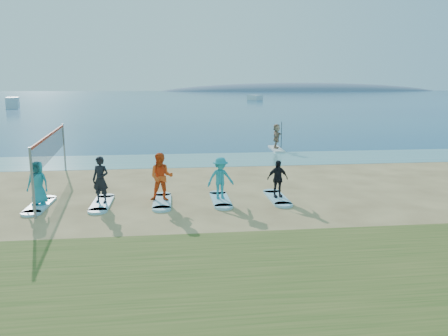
{
  "coord_description": "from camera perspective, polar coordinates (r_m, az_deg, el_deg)",
  "views": [
    {
      "loc": [
        -1.18,
        -15.98,
        4.57
      ],
      "look_at": [
        1.0,
        2.0,
        1.1
      ],
      "focal_mm": 35.0,
      "sensor_mm": 36.0,
      "label": 1
    }
  ],
  "objects": [
    {
      "name": "surfboard_0",
      "position": [
        18.09,
        -22.95,
        -4.52
      ],
      "size": [
        0.7,
        2.2,
        0.09
      ],
      "primitive_type": "cube",
      "color": "#91CBE1",
      "rests_on": "ground"
    },
    {
      "name": "student_0",
      "position": [
        17.89,
        -23.15,
        -1.81
      ],
      "size": [
        0.9,
        0.68,
        1.66
      ],
      "primitive_type": "imported",
      "rotation": [
        0.0,
        0.0,
        -0.2
      ],
      "color": "teal",
      "rests_on": "surfboard_0"
    },
    {
      "name": "surfboard_1",
      "position": [
        17.59,
        -15.67,
        -4.48
      ],
      "size": [
        0.7,
        2.2,
        0.09
      ],
      "primitive_type": "cube",
      "color": "#91CBE1",
      "rests_on": "ground"
    },
    {
      "name": "student_4",
      "position": [
        17.69,
        7.0,
        -1.4
      ],
      "size": [
        0.93,
        0.49,
        1.51
      ],
      "primitive_type": "imported",
      "rotation": [
        0.0,
        0.0,
        0.15
      ],
      "color": "black",
      "rests_on": "surfboard_4"
    },
    {
      "name": "island_ridge",
      "position": [
        330.33,
        10.15,
        9.88
      ],
      "size": [
        220.0,
        56.0,
        18.0
      ],
      "primitive_type": "ellipsoid",
      "color": "slate",
      "rests_on": "ground"
    },
    {
      "name": "paddleboarder",
      "position": [
        31.21,
        6.88,
        4.16
      ],
      "size": [
        1.06,
        1.67,
        1.72
      ],
      "primitive_type": "imported",
      "rotation": [
        0.0,
        0.0,
        1.19
      ],
      "color": "tan",
      "rests_on": "paddleboard"
    },
    {
      "name": "paddleboard",
      "position": [
        31.33,
        6.84,
        2.49
      ],
      "size": [
        0.85,
        3.03,
        0.12
      ],
      "primitive_type": "cube",
      "rotation": [
        0.0,
        0.0,
        -0.05
      ],
      "color": "silver",
      "rests_on": "ground"
    },
    {
      "name": "boat_offshore_a",
      "position": [
        97.27,
        -25.83,
        7.08
      ],
      "size": [
        4.11,
        7.77,
        2.1
      ],
      "primitive_type": "cube",
      "rotation": [
        0.0,
        0.0,
        0.27
      ],
      "color": "silver",
      "rests_on": "ground"
    },
    {
      "name": "boat_offshore_b",
      "position": [
        132.79,
        4.04,
        8.84
      ],
      "size": [
        4.16,
        5.72,
        1.47
      ],
      "primitive_type": "cube",
      "rotation": [
        0.0,
        0.0,
        0.41
      ],
      "color": "silver",
      "rests_on": "ground"
    },
    {
      "name": "student_1",
      "position": [
        17.37,
        -15.82,
        -1.48
      ],
      "size": [
        0.77,
        0.64,
        1.8
      ],
      "primitive_type": "imported",
      "rotation": [
        0.0,
        0.0,
        -0.37
      ],
      "color": "black",
      "rests_on": "surfboard_1"
    },
    {
      "name": "shallow_water",
      "position": [
        26.9,
        -4.31,
        1.05
      ],
      "size": [
        600.0,
        600.0,
        0.0
      ],
      "primitive_type": "plane",
      "color": "teal",
      "rests_on": "ground"
    },
    {
      "name": "ocean",
      "position": [
        176.05,
        -6.63,
        9.29
      ],
      "size": [
        600.0,
        600.0,
        0.0
      ],
      "primitive_type": "plane",
      "color": "navy",
      "rests_on": "ground"
    },
    {
      "name": "volleyball_net",
      "position": [
        20.56,
        -21.69,
        2.63
      ],
      "size": [
        1.09,
        9.03,
        2.5
      ],
      "rotation": [
        0.0,
        0.0,
        0.11
      ],
      "color": "gray",
      "rests_on": "ground"
    },
    {
      "name": "student_3",
      "position": [
        17.27,
        -0.47,
        -1.34
      ],
      "size": [
        1.18,
        0.83,
        1.67
      ],
      "primitive_type": "imported",
      "rotation": [
        0.0,
        0.0,
        0.2
      ],
      "color": "teal",
      "rests_on": "surfboard_3"
    },
    {
      "name": "surfboard_2",
      "position": [
        17.38,
        -8.09,
        -4.36
      ],
      "size": [
        0.7,
        2.2,
        0.09
      ],
      "primitive_type": "cube",
      "color": "#91CBE1",
      "rests_on": "ground"
    },
    {
      "name": "surfboard_3",
      "position": [
        17.48,
        -0.46,
        -4.16
      ],
      "size": [
        0.7,
        2.2,
        0.09
      ],
      "primitive_type": "cube",
      "color": "#91CBE1",
      "rests_on": "ground"
    },
    {
      "name": "student_2",
      "position": [
        17.15,
        -8.17,
        -1.17
      ],
      "size": [
        0.97,
        0.78,
        1.89
      ],
      "primitive_type": "imported",
      "rotation": [
        0.0,
        0.0,
        -0.07
      ],
      "color": "#E84D18",
      "rests_on": "surfboard_2"
    },
    {
      "name": "ground",
      "position": [
        16.67,
        -2.6,
        -5.08
      ],
      "size": [
        600.0,
        600.0,
        0.0
      ],
      "primitive_type": "plane",
      "color": "tan",
      "rests_on": "ground"
    },
    {
      "name": "surfboard_4",
      "position": [
        17.88,
        6.94,
        -3.9
      ],
      "size": [
        0.7,
        2.2,
        0.09
      ],
      "primitive_type": "cube",
      "color": "#91CBE1",
      "rests_on": "ground"
    }
  ]
}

